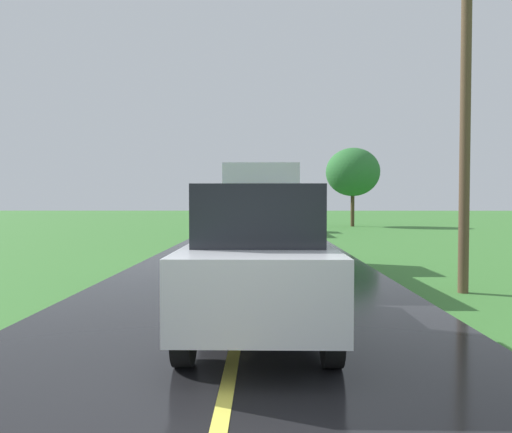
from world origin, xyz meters
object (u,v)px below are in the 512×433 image
(banana_truck_near, at_px, (260,215))
(following_car, at_px, (259,258))
(banana_truck_far, at_px, (265,208))
(utility_pole_roadside, at_px, (466,82))
(roadside_tree_near_left, at_px, (353,172))

(banana_truck_near, height_order, following_car, banana_truck_near)
(following_car, bearing_deg, banana_truck_near, 90.34)
(banana_truck_far, bearing_deg, banana_truck_near, -90.63)
(utility_pole_roadside, height_order, roadside_tree_near_left, utility_pole_roadside)
(roadside_tree_near_left, bearing_deg, utility_pole_roadside, -96.02)
(banana_truck_near, distance_m, roadside_tree_near_left, 23.78)
(banana_truck_near, height_order, banana_truck_far, same)
(banana_truck_near, bearing_deg, following_car, -89.66)
(following_car, bearing_deg, roadside_tree_near_left, 76.92)
(banana_truck_near, xyz_separation_m, banana_truck_far, (0.17, 15.77, 0.01))
(banana_truck_far, xyz_separation_m, utility_pole_roadside, (3.89, -18.94, 2.69))
(banana_truck_near, xyz_separation_m, roadside_tree_near_left, (6.79, 22.64, 2.61))
(banana_truck_near, distance_m, following_car, 6.42)
(banana_truck_near, relative_size, banana_truck_far, 1.00)
(banana_truck_far, height_order, following_car, banana_truck_far)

